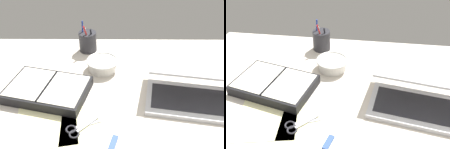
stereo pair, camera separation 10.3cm
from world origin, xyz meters
TOP-DOWN VIEW (x-y plane):
  - desk_top at (0.00, 0.00)cm, footprint 140.00×100.00cm
  - laptop at (32.56, 1.19)cm, footprint 38.28×33.94cm
  - bowl at (-3.23, 20.87)cm, footprint 15.04×15.04cm
  - pen_cup at (-11.52, 38.29)cm, footprint 8.99×8.99cm
  - planner at (-25.10, 3.16)cm, footprint 36.46×28.37cm
  - scissors at (-11.14, -16.35)cm, footprint 12.59×10.47cm
  - paper_sheet_front at (-5.86, -18.73)cm, footprint 24.04×31.53cm
  - paper_sheet_beside_planner at (-23.01, -10.29)cm, footprint 26.64×32.33cm
  - usb_drive at (1.99, -21.82)cm, footprint 3.56×7.36cm

SIDE VIEW (x-z plane):
  - desk_top at x=0.00cm, z-range 0.00..2.00cm
  - paper_sheet_front at x=-5.86cm, z-range 2.00..2.16cm
  - paper_sheet_beside_planner at x=-23.01cm, z-range 2.00..2.16cm
  - scissors at x=-11.14cm, z-range 1.94..2.74cm
  - usb_drive at x=1.99cm, z-range 2.00..3.00cm
  - planner at x=-25.10cm, z-range 1.91..6.60cm
  - bowl at x=-3.23cm, z-range 2.32..7.75cm
  - laptop at x=32.56cm, z-range -0.29..13.93cm
  - pen_cup at x=-11.52cm, z-range -0.76..15.25cm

